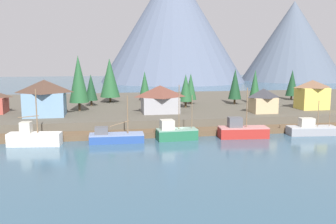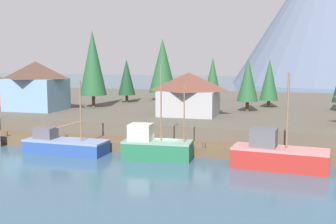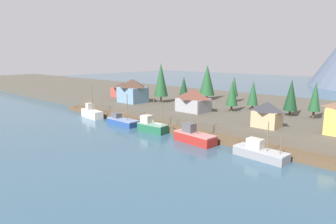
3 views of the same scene
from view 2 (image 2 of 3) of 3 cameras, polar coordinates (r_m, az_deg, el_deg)
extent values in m
cube|color=#335166|center=(64.00, 4.91, -2.45)|extent=(400.00, 400.00, 1.00)
cube|color=brown|center=(46.62, 0.47, -4.78)|extent=(80.00, 4.00, 1.00)
cylinder|color=brown|center=(53.98, -21.00, -3.29)|extent=(0.36, 0.36, 1.60)
cylinder|color=brown|center=(49.57, -13.61, -3.91)|extent=(0.36, 0.36, 1.60)
cylinder|color=brown|center=(46.14, -4.94, -4.55)|extent=(0.36, 0.36, 1.60)
cylinder|color=brown|center=(43.92, 4.87, -5.15)|extent=(0.36, 0.36, 1.60)
cylinder|color=brown|center=(43.09, 15.40, -5.63)|extent=(0.36, 0.36, 1.60)
cube|color=#4C473D|center=(75.44, 6.74, 0.33)|extent=(400.00, 56.00, 2.50)
cone|color=#4C566B|center=(196.55, 21.50, 13.49)|extent=(83.48, 83.48, 67.04)
cube|color=navy|center=(47.27, -13.61, -4.65)|extent=(9.18, 3.41, 1.28)
cube|color=#6C7DA2|center=(47.13, -13.64, -3.77)|extent=(9.18, 3.41, 0.20)
cube|color=#4C4C51|center=(48.37, -16.22, -2.72)|extent=(2.23, 1.81, 1.22)
cylinder|color=brown|center=(45.67, -11.73, 0.13)|extent=(0.19, 0.19, 6.39)
cylinder|color=brown|center=(46.55, -13.14, -1.64)|extent=(3.31, 0.22, 1.06)
cube|color=#1E5B3D|center=(43.10, -1.42, -5.28)|extent=(7.14, 3.29, 1.72)
cube|color=gray|center=(42.91, -1.42, -4.03)|extent=(7.14, 3.29, 0.20)
cube|color=#B2AD9E|center=(43.19, -3.70, -2.70)|extent=(2.42, 2.27, 1.67)
cylinder|color=brown|center=(42.24, -0.95, 1.20)|extent=(0.15, 0.15, 7.68)
cylinder|color=brown|center=(41.85, 2.20, -0.11)|extent=(0.12, 0.12, 5.86)
cube|color=maroon|center=(40.79, 14.87, -6.21)|extent=(8.95, 3.95, 1.75)
cube|color=#AD6C6A|center=(40.58, 14.92, -4.87)|extent=(8.95, 3.95, 0.20)
cube|color=#4C4C51|center=(40.60, 12.80, -3.40)|extent=(2.56, 2.16, 1.75)
cylinder|color=brown|center=(39.95, 15.88, 0.14)|extent=(0.19, 0.19, 7.00)
cube|color=#6689A8|center=(66.67, -17.36, 2.30)|extent=(7.84, 6.52, 4.76)
pyramid|color=#422D23|center=(66.48, -17.48, 5.44)|extent=(8.24, 6.84, 2.57)
cube|color=gray|center=(57.58, 2.82, 1.21)|extent=(7.60, 6.03, 3.38)
pyramid|color=brown|center=(57.35, 2.84, 4.12)|extent=(7.98, 6.33, 2.48)
cylinder|color=#4C3823|center=(63.44, 10.66, 0.78)|extent=(0.50, 0.50, 1.48)
cone|color=#1E4C28|center=(63.13, 10.74, 4.31)|extent=(3.13, 3.13, 6.35)
cylinder|color=#4C3823|center=(69.58, 13.44, 1.11)|extent=(0.50, 0.50, 1.11)
cone|color=#1E4C28|center=(69.29, 13.53, 4.30)|extent=(2.94, 2.94, 6.65)
cylinder|color=#4C3823|center=(68.93, -10.03, 1.48)|extent=(0.50, 0.50, 1.93)
cone|color=#1E4C28|center=(68.61, -10.14, 6.55)|extent=(4.30, 4.30, 10.27)
cylinder|color=#4C3823|center=(80.09, -0.73, 2.18)|extent=(0.50, 0.50, 1.41)
cone|color=#1E4C28|center=(79.80, -0.74, 6.29)|extent=(5.16, 5.16, 10.07)
cylinder|color=#4C3823|center=(75.57, -5.59, 1.82)|extent=(0.50, 0.50, 1.35)
cone|color=#14381E|center=(75.32, -5.62, 4.73)|extent=(3.06, 3.06, 6.33)
cylinder|color=#4C3823|center=(79.27, 6.03, 2.21)|extent=(0.50, 0.50, 1.74)
cone|color=#1E4C28|center=(79.03, 6.07, 5.10)|extent=(2.69, 2.69, 6.26)
camera|label=1|loc=(34.44, -115.76, 4.07)|focal=39.99mm
camera|label=3|loc=(33.43, 116.07, 8.20)|focal=31.35mm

